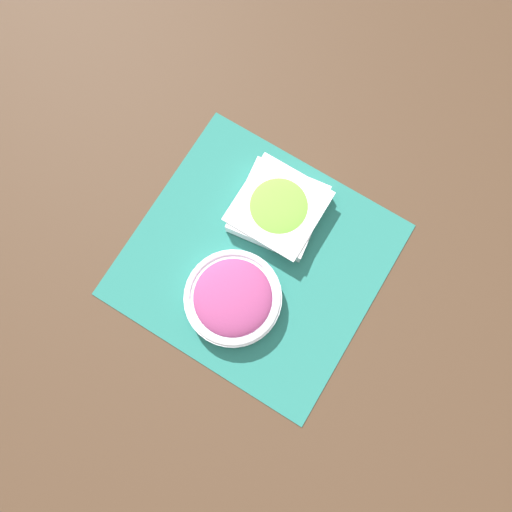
# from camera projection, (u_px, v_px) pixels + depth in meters

# --- Properties ---
(ground_plane) EXTENTS (3.00, 3.00, 0.00)m
(ground_plane) POSITION_uv_depth(u_px,v_px,m) (256.00, 260.00, 1.00)
(ground_plane) COLOR #422D1E
(placemat) EXTENTS (0.48, 0.46, 0.00)m
(placemat) POSITION_uv_depth(u_px,v_px,m) (256.00, 259.00, 1.00)
(placemat) COLOR #236B60
(placemat) RESTS_ON ground_plane
(lettuce_bowl) EXTENTS (0.18, 0.18, 0.04)m
(lettuce_bowl) POSITION_uv_depth(u_px,v_px,m) (278.00, 208.00, 1.00)
(lettuce_bowl) COLOR white
(lettuce_bowl) RESTS_ON placemat
(onion_bowl) EXTENTS (0.19, 0.19, 0.05)m
(onion_bowl) POSITION_uv_depth(u_px,v_px,m) (233.00, 298.00, 0.96)
(onion_bowl) COLOR silver
(onion_bowl) RESTS_ON placemat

